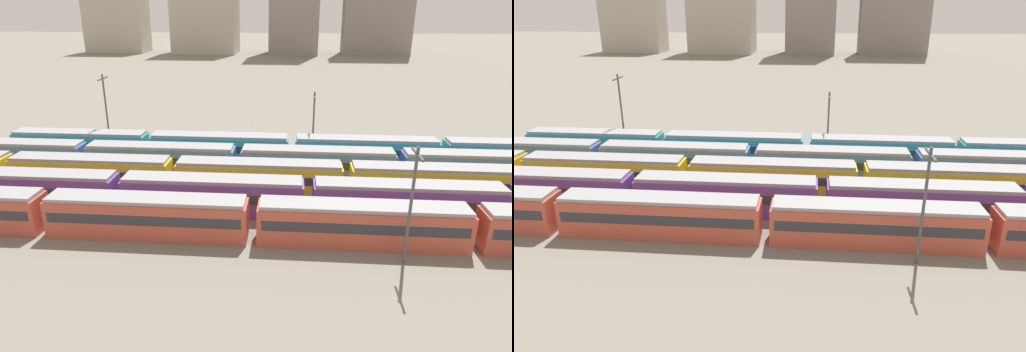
% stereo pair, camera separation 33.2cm
% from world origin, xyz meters
% --- Properties ---
extents(ground_plane, '(600.00, 600.00, 0.00)m').
position_xyz_m(ground_plane, '(0.00, 10.40, 0.00)').
color(ground_plane, slate).
extents(train_track_0, '(112.50, 3.06, 3.75)m').
position_xyz_m(train_track_0, '(44.89, 0.00, 1.90)').
color(train_track_0, '#BC4C38').
rests_on(train_track_0, ground_plane).
extents(train_track_1, '(112.50, 3.06, 3.75)m').
position_xyz_m(train_track_1, '(49.87, 5.20, 1.90)').
color(train_track_1, '#6B429E').
rests_on(train_track_1, ground_plane).
extents(train_track_2, '(93.60, 3.06, 3.75)m').
position_xyz_m(train_track_2, '(25.71, 10.40, 1.90)').
color(train_track_2, yellow).
rests_on(train_track_2, ground_plane).
extents(train_track_3, '(74.70, 3.06, 3.75)m').
position_xyz_m(train_track_3, '(22.81, 15.60, 1.90)').
color(train_track_3, '#4C70BC').
rests_on(train_track_3, ground_plane).
extents(train_track_4, '(112.50, 3.06, 3.75)m').
position_xyz_m(train_track_4, '(48.09, 20.80, 1.90)').
color(train_track_4, teal).
rests_on(train_track_4, ground_plane).
extents(catenary_pole_0, '(0.24, 3.20, 9.84)m').
position_xyz_m(catenary_pole_0, '(38.52, -2.94, 5.47)').
color(catenary_pole_0, '#4C4C51').
rests_on(catenary_pole_0, ground_plane).
extents(catenary_pole_1, '(0.24, 3.20, 8.89)m').
position_xyz_m(catenary_pole_1, '(32.00, 23.97, 4.98)').
color(catenary_pole_1, '#4C4C51').
rests_on(catenary_pole_1, ground_plane).
extents(catenary_pole_3, '(0.24, 3.20, 10.86)m').
position_xyz_m(catenary_pole_3, '(3.56, 23.83, 5.99)').
color(catenary_pole_3, '#4C4C51').
rests_on(catenary_pole_3, ground_plane).
extents(distant_building_0, '(24.96, 14.53, 25.26)m').
position_xyz_m(distant_building_0, '(-47.52, 163.76, 12.63)').
color(distant_building_0, '#B2A899').
rests_on(distant_building_0, ground_plane).
extents(distant_building_1, '(26.37, 20.87, 36.37)m').
position_xyz_m(distant_building_1, '(-8.74, 163.76, 18.18)').
color(distant_building_1, '#B2A899').
rests_on(distant_building_1, ground_plane).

